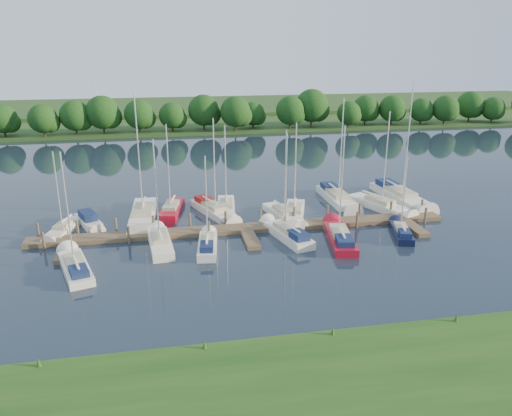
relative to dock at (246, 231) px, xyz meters
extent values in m
plane|color=#1A2334|center=(0.00, -7.31, -0.20)|extent=(260.00, 260.00, 0.00)
cube|color=#194413|center=(0.00, -23.31, 0.05)|extent=(90.00, 10.00, 0.50)
cube|color=#4F3E2C|center=(0.00, 0.69, 0.00)|extent=(40.00, 2.00, 0.40)
cube|color=#4F3E2C|center=(-16.00, -2.31, 0.00)|extent=(1.20, 4.00, 0.40)
cube|color=#4F3E2C|center=(-8.00, -2.31, 0.00)|extent=(1.20, 4.00, 0.40)
cube|color=#4F3E2C|center=(0.00, -2.31, 0.00)|extent=(1.20, 4.00, 0.40)
cube|color=#4F3E2C|center=(8.00, -2.31, 0.00)|extent=(1.20, 4.00, 0.40)
cube|color=#4F3E2C|center=(16.00, -2.31, 0.00)|extent=(1.20, 4.00, 0.40)
cylinder|color=#473D33|center=(-19.00, 1.99, 0.40)|extent=(0.24, 0.24, 2.00)
cylinder|color=#473D33|center=(-15.55, 1.99, 0.40)|extent=(0.24, 0.24, 2.00)
cylinder|color=#473D33|center=(-12.09, 1.99, 0.40)|extent=(0.24, 0.24, 2.00)
cylinder|color=#473D33|center=(-8.64, 1.99, 0.40)|extent=(0.24, 0.24, 2.00)
cylinder|color=#473D33|center=(-5.18, 1.99, 0.40)|extent=(0.24, 0.24, 2.00)
cylinder|color=#473D33|center=(-1.73, 1.99, 0.40)|extent=(0.24, 0.24, 2.00)
cylinder|color=#473D33|center=(1.73, 1.99, 0.40)|extent=(0.24, 0.24, 2.00)
cylinder|color=#473D33|center=(5.18, 1.99, 0.40)|extent=(0.24, 0.24, 2.00)
cylinder|color=#473D33|center=(8.64, 1.99, 0.40)|extent=(0.24, 0.24, 2.00)
cylinder|color=#473D33|center=(12.09, 1.99, 0.40)|extent=(0.24, 0.24, 2.00)
cylinder|color=#473D33|center=(15.55, 1.99, 0.40)|extent=(0.24, 0.24, 2.00)
cylinder|color=#473D33|center=(19.00, 1.99, 0.40)|extent=(0.24, 0.24, 2.00)
cylinder|color=#473D33|center=(-18.00, -0.61, 0.40)|extent=(0.24, 0.24, 2.00)
cylinder|color=#473D33|center=(-10.80, -0.61, 0.40)|extent=(0.24, 0.24, 2.00)
cylinder|color=#473D33|center=(-3.60, -0.61, 0.40)|extent=(0.24, 0.24, 2.00)
cylinder|color=#473D33|center=(3.60, -0.61, 0.40)|extent=(0.24, 0.24, 2.00)
cylinder|color=#473D33|center=(10.80, -0.61, 0.40)|extent=(0.24, 0.24, 2.00)
cylinder|color=#473D33|center=(18.00, -0.61, 0.40)|extent=(0.24, 0.24, 2.00)
cube|color=#224219|center=(0.00, 67.69, 0.10)|extent=(180.00, 30.00, 0.60)
cube|color=#325324|center=(0.00, 92.69, 0.50)|extent=(220.00, 40.00, 1.40)
cylinder|color=#38281C|center=(-34.68, 55.04, 1.02)|extent=(0.36, 0.36, 2.44)
sphere|color=#12340E|center=(-34.68, 55.04, 4.01)|extent=(5.70, 5.70, 5.70)
sphere|color=#12340E|center=(-33.45, 55.24, 3.19)|extent=(4.07, 4.07, 4.07)
cylinder|color=#38281C|center=(-28.15, 54.75, 0.97)|extent=(0.36, 0.36, 2.34)
sphere|color=#12340E|center=(-28.15, 54.75, 3.84)|extent=(5.47, 5.47, 5.47)
sphere|color=#12340E|center=(-26.98, 54.95, 3.05)|extent=(3.90, 3.90, 3.90)
cylinder|color=#38281C|center=(-24.06, 54.30, 0.85)|extent=(0.36, 0.36, 2.09)
sphere|color=#12340E|center=(-24.06, 54.30, 3.40)|extent=(4.88, 4.88, 4.88)
sphere|color=#12340E|center=(-23.01, 54.50, 2.71)|extent=(3.49, 3.49, 3.49)
cylinder|color=#38281C|center=(-17.16, 53.90, 1.10)|extent=(0.36, 0.36, 2.60)
sphere|color=#12340E|center=(-17.16, 53.90, 4.27)|extent=(6.06, 6.06, 6.06)
sphere|color=#12340E|center=(-15.86, 54.10, 3.41)|extent=(4.33, 4.33, 4.33)
cylinder|color=#38281C|center=(-12.17, 53.93, 1.04)|extent=(0.36, 0.36, 2.49)
sphere|color=#12340E|center=(-12.17, 53.93, 4.08)|extent=(5.80, 5.80, 5.80)
sphere|color=#12340E|center=(-10.93, 54.13, 3.25)|extent=(4.14, 4.14, 4.14)
cylinder|color=#38281C|center=(-5.76, 54.66, 0.88)|extent=(0.36, 0.36, 2.17)
sphere|color=#12340E|center=(-5.76, 54.66, 3.53)|extent=(5.05, 5.05, 5.05)
sphere|color=#12340E|center=(-4.68, 54.86, 2.81)|extent=(3.61, 3.61, 3.61)
cylinder|color=#38281C|center=(0.22, 55.83, 1.05)|extent=(0.36, 0.36, 2.49)
sphere|color=#12340E|center=(0.22, 55.83, 4.09)|extent=(5.81, 5.81, 5.81)
sphere|color=#12340E|center=(1.47, 56.03, 3.26)|extent=(4.15, 4.15, 4.15)
cylinder|color=#38281C|center=(5.92, 54.52, 1.12)|extent=(0.36, 0.36, 2.64)
sphere|color=#12340E|center=(5.92, 54.52, 4.35)|extent=(6.16, 6.16, 6.16)
sphere|color=#12340E|center=(7.24, 54.72, 3.47)|extent=(4.40, 4.40, 4.40)
cylinder|color=#38281C|center=(11.88, 53.49, 1.19)|extent=(0.36, 0.36, 2.78)
sphere|color=#12340E|center=(11.88, 53.49, 4.59)|extent=(6.49, 6.49, 6.49)
sphere|color=#12340E|center=(13.27, 53.69, 3.66)|extent=(4.63, 4.63, 4.63)
cylinder|color=#38281C|center=(18.17, 55.47, 1.21)|extent=(0.36, 0.36, 2.82)
sphere|color=#12340E|center=(18.17, 55.47, 4.66)|extent=(6.59, 6.59, 6.59)
sphere|color=#12340E|center=(19.58, 55.67, 3.72)|extent=(4.70, 4.70, 4.70)
cylinder|color=#38281C|center=(22.53, 55.17, 0.88)|extent=(0.36, 0.36, 2.17)
sphere|color=#12340E|center=(22.53, 55.17, 3.53)|extent=(5.05, 5.05, 5.05)
sphere|color=#12340E|center=(23.61, 55.37, 2.81)|extent=(3.61, 3.61, 3.61)
cylinder|color=#38281C|center=(30.21, 52.87, 1.12)|extent=(0.36, 0.36, 2.65)
sphere|color=#12340E|center=(30.21, 52.87, 4.36)|extent=(6.18, 6.18, 6.18)
sphere|color=#12340E|center=(31.53, 53.07, 3.48)|extent=(4.41, 4.41, 4.41)
cylinder|color=#38281C|center=(34.63, 54.82, 0.94)|extent=(0.36, 0.36, 2.28)
sphere|color=#12340E|center=(34.63, 54.82, 3.73)|extent=(5.33, 5.33, 5.33)
sphere|color=#12340E|center=(35.77, 55.02, 2.97)|extent=(3.80, 3.80, 3.80)
cylinder|color=#38281C|center=(41.28, 56.62, 1.20)|extent=(0.36, 0.36, 2.81)
sphere|color=#12340E|center=(41.28, 56.62, 4.63)|extent=(6.55, 6.55, 6.55)
sphere|color=#12340E|center=(42.69, 56.82, 3.70)|extent=(4.68, 4.68, 4.68)
cylinder|color=#38281C|center=(45.81, 53.00, 0.99)|extent=(0.36, 0.36, 2.38)
sphere|color=#12340E|center=(45.81, 53.00, 3.91)|extent=(5.56, 5.56, 5.56)
sphere|color=#12340E|center=(47.00, 53.20, 3.11)|extent=(3.97, 3.97, 3.97)
cylinder|color=#38281C|center=(53.28, 54.30, 0.90)|extent=(0.36, 0.36, 2.21)
sphere|color=#12340E|center=(53.28, 54.30, 3.60)|extent=(5.15, 5.15, 5.15)
sphere|color=#12340E|center=(54.39, 54.50, 2.86)|extent=(3.68, 3.68, 3.68)
cylinder|color=#38281C|center=(58.38, 54.31, 1.03)|extent=(0.36, 0.36, 2.47)
sphere|color=#12340E|center=(58.38, 54.31, 4.05)|extent=(5.76, 5.76, 5.76)
sphere|color=#12340E|center=(59.62, 54.51, 3.23)|extent=(4.11, 4.11, 4.11)
cylinder|color=#38281C|center=(64.04, 53.25, 0.82)|extent=(0.36, 0.36, 2.05)
sphere|color=#12340E|center=(64.04, 53.25, 3.32)|extent=(4.77, 4.77, 4.77)
sphere|color=#12340E|center=(65.07, 53.45, 2.64)|extent=(3.41, 3.41, 3.41)
cube|color=white|center=(-16.95, 3.61, -0.05)|extent=(2.78, 5.58, 0.98)
cone|color=white|center=(-17.61, 1.00, -0.05)|extent=(1.19, 2.01, 0.75)
cube|color=#B1AA88|center=(-17.02, 3.35, 0.56)|extent=(1.69, 2.62, 0.45)
cylinder|color=silver|center=(-17.08, 3.09, 4.05)|extent=(0.12, 0.12, 7.26)
cylinder|color=silver|center=(-16.82, 4.13, 0.92)|extent=(0.69, 2.37, 0.10)
cylinder|color=white|center=(-16.82, 4.13, 0.92)|extent=(0.72, 2.13, 0.20)
cube|color=white|center=(-15.02, 5.18, -0.05)|extent=(3.26, 4.84, 0.94)
cone|color=white|center=(-14.08, 3.06, -0.05)|extent=(1.26, 1.58, 0.76)
cube|color=#15234B|center=(-15.02, 5.18, 0.70)|extent=(2.14, 2.82, 0.85)
cube|color=white|center=(-9.66, 6.50, -0.05)|extent=(2.83, 8.90, 1.15)
cone|color=white|center=(-9.85, 2.10, -0.05)|extent=(1.36, 3.13, 1.23)
cube|color=#B1AA88|center=(-9.68, 6.06, 0.69)|extent=(2.01, 4.04, 0.52)
cylinder|color=silver|center=(-9.70, 5.62, 6.48)|extent=(0.12, 0.12, 11.89)
cylinder|color=silver|center=(-9.62, 7.38, 1.11)|extent=(0.27, 3.96, 0.10)
cylinder|color=white|center=(-9.62, 7.38, 1.11)|extent=(0.35, 3.53, 0.20)
cube|color=maroon|center=(-6.77, 7.44, -0.05)|extent=(3.06, 6.72, 1.09)
cone|color=maroon|center=(-7.41, 4.26, -0.05)|extent=(1.34, 2.41, 0.91)
cube|color=#B1AA88|center=(-6.84, 7.12, 0.64)|extent=(1.91, 3.13, 0.50)
cylinder|color=silver|center=(-6.90, 6.80, 4.88)|extent=(0.12, 0.12, 8.76)
cylinder|color=silver|center=(-6.64, 8.08, 1.04)|extent=(0.67, 2.88, 0.10)
cylinder|color=white|center=(-6.64, 8.08, 1.04)|extent=(0.71, 2.58, 0.20)
cube|color=white|center=(-2.56, 6.35, -0.05)|extent=(4.34, 7.17, 1.13)
cone|color=white|center=(-1.30, 3.12, -0.05)|extent=(1.79, 2.62, 0.97)
cube|color=#B1AA88|center=(-2.43, 6.02, 0.67)|extent=(2.49, 3.44, 0.51)
cube|color=maroon|center=(-3.27, 8.16, 0.77)|extent=(2.03, 2.43, 0.56)
cylinder|color=silver|center=(-2.31, 5.70, 5.20)|extent=(0.12, 0.12, 9.37)
cylinder|color=silver|center=(-2.81, 6.99, 1.08)|extent=(1.23, 2.95, 0.10)
cylinder|color=white|center=(-2.81, 6.99, 1.08)|extent=(1.20, 2.66, 0.20)
cube|color=white|center=(-0.97, 7.33, -0.05)|extent=(2.54, 6.52, 0.99)
cone|color=white|center=(-1.36, 4.18, -0.05)|extent=(1.15, 2.31, 0.89)
cube|color=#B1AA88|center=(-1.01, 7.02, 0.56)|extent=(1.67, 3.00, 0.45)
cylinder|color=silver|center=(-1.05, 6.70, 4.71)|extent=(0.12, 0.12, 8.57)
cylinder|color=silver|center=(-0.89, 7.96, 0.92)|extent=(0.45, 2.85, 0.10)
cylinder|color=white|center=(-0.89, 7.96, 0.92)|extent=(0.51, 2.54, 0.20)
cube|color=white|center=(4.38, 3.74, -0.05)|extent=(3.03, 6.49, 1.09)
cone|color=white|center=(5.04, 0.68, -0.05)|extent=(1.32, 2.33, 0.88)
cube|color=#B1AA88|center=(4.45, 3.43, 0.64)|extent=(1.88, 3.03, 0.49)
cylinder|color=silver|center=(4.51, 3.13, 4.72)|extent=(0.12, 0.12, 8.45)
cylinder|color=silver|center=(4.25, 4.35, 1.04)|extent=(0.69, 2.78, 0.10)
cylinder|color=white|center=(4.25, 4.35, 1.04)|extent=(0.72, 2.49, 0.20)
cube|color=white|center=(5.85, 4.28, -0.05)|extent=(3.85, 6.98, 1.02)
cone|color=white|center=(4.82, 1.08, -0.05)|extent=(1.61, 2.53, 0.94)
cube|color=#B1AA88|center=(5.75, 3.96, 0.59)|extent=(2.27, 3.31, 0.46)
cylinder|color=silver|center=(5.64, 3.64, 4.99)|extent=(0.12, 0.12, 9.07)
cylinder|color=silver|center=(6.06, 4.92, 0.96)|extent=(1.02, 2.91, 0.10)
cylinder|color=white|center=(6.06, 4.92, 0.96)|extent=(1.01, 2.62, 0.20)
cube|color=white|center=(11.78, 8.23, -0.05)|extent=(2.34, 8.05, 1.17)
cone|color=white|center=(11.83, 4.21, -0.05)|extent=(1.16, 2.82, 1.12)
cube|color=#B1AA88|center=(11.79, 7.82, 0.70)|extent=(1.73, 3.63, 0.53)
cube|color=#15234B|center=(11.76, 10.47, 0.81)|extent=(1.60, 2.43, 0.59)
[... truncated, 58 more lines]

